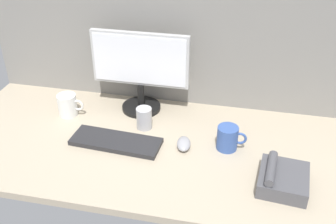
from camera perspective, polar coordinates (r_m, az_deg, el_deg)
name	(u,v)px	position (r cm, az deg, el deg)	size (l,w,h in cm)	color
ground_plane	(161,146)	(165.18, -1.05, -4.86)	(180.00, 80.00, 3.00)	tan
cubicle_wall_back	(179,31)	(180.32, 1.56, 11.58)	(180.00, 5.00, 69.63)	gray
monitor	(140,68)	(177.82, -4.02, 6.33)	(44.01, 18.00, 37.33)	black
keyboard	(116,142)	(164.59, -7.50, -4.24)	(37.00, 13.00, 2.00)	#262628
mouse	(184,144)	(160.91, 2.28, -4.59)	(5.60, 9.60, 3.40)	#99999E
mug_ceramic_white	(68,105)	(185.51, -14.22, 0.99)	(12.08, 8.56, 10.11)	white
mug_steel	(144,118)	(171.20, -3.46, -0.89)	(6.71, 6.71, 9.59)	#B2B2B7
mug_ceramic_blue	(228,138)	(160.18, 8.61, -3.71)	(11.90, 8.40, 9.98)	#38569E
desk_phone	(282,179)	(147.74, 16.11, -9.20)	(18.82, 20.61, 8.80)	#4C4C51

